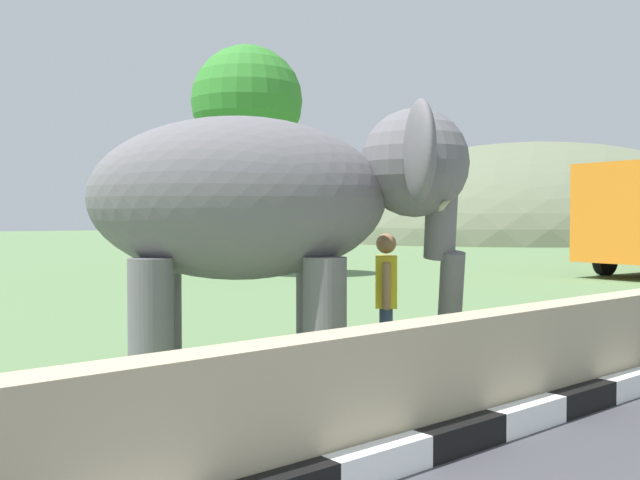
% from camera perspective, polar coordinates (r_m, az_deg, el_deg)
% --- Properties ---
extents(barrier_parapet, '(28.00, 0.36, 1.00)m').
position_cam_1_polar(barrier_parapet, '(6.07, 9.48, -10.88)').
color(barrier_parapet, tan).
rests_on(barrier_parapet, ground_plane).
extents(elephant, '(3.95, 3.59, 3.00)m').
position_cam_1_polar(elephant, '(7.55, -3.69, 2.86)').
color(elephant, slate).
rests_on(elephant, ground_plane).
extents(person_handler, '(0.52, 0.52, 1.66)m').
position_cam_1_polar(person_handler, '(8.23, 5.25, -4.55)').
color(person_handler, navy).
rests_on(person_handler, ground_plane).
extents(tree_distant, '(3.54, 3.54, 7.33)m').
position_cam_1_polar(tree_distant, '(23.46, -5.79, 10.74)').
color(tree_distant, brown).
rests_on(tree_distant, ground_plane).
extents(hill_east, '(44.67, 35.73, 17.17)m').
position_cam_1_polar(hill_east, '(68.32, 16.99, 0.08)').
color(hill_east, '#636C52').
rests_on(hill_east, ground_plane).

